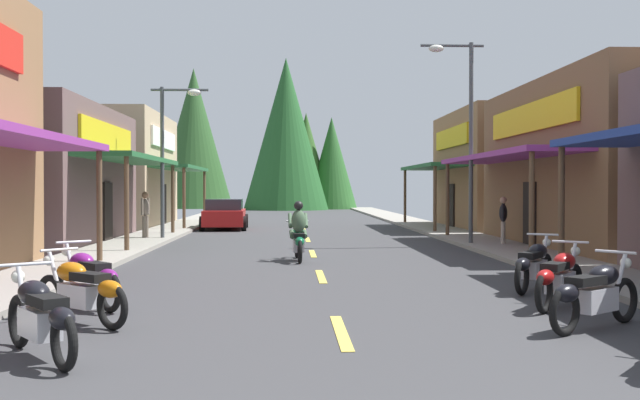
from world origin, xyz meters
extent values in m
cube|color=#38383A|center=(0.00, 26.13, -0.05)|extent=(9.70, 82.26, 0.10)
cube|color=gray|center=(-5.90, 26.13, 0.06)|extent=(2.11, 82.26, 0.12)
cube|color=gray|center=(5.90, 26.13, 0.06)|extent=(2.11, 82.26, 0.12)
cube|color=#E0C64C|center=(0.00, 8.18, 0.01)|extent=(0.16, 2.40, 0.01)
cube|color=#E0C64C|center=(0.00, 14.39, 0.01)|extent=(0.16, 2.40, 0.01)
cube|color=#E0C64C|center=(0.00, 19.95, 0.01)|extent=(0.16, 2.40, 0.01)
cube|color=#E0C64C|center=(0.00, 25.82, 0.01)|extent=(0.16, 2.40, 0.01)
cube|color=#E0C64C|center=(0.00, 32.15, 0.01)|extent=(0.16, 2.40, 0.01)
cube|color=#E0C64C|center=(0.00, 38.44, 0.01)|extent=(0.16, 2.40, 0.01)
cube|color=#E0C64C|center=(0.00, 44.38, 0.01)|extent=(0.16, 2.40, 0.01)
cube|color=#E0C64C|center=(0.00, 50.09, 0.01)|extent=(0.16, 2.40, 0.01)
cube|color=#E0C64C|center=(0.00, 55.34, 0.01)|extent=(0.16, 2.40, 0.01)
cylinder|color=brown|center=(-5.35, 16.95, 1.41)|extent=(0.14, 0.14, 2.82)
cube|color=brown|center=(-10.22, 24.30, 2.35)|extent=(6.52, 9.92, 4.70)
cube|color=#236033|center=(-6.05, 24.30, 2.90)|extent=(1.80, 8.93, 0.16)
cylinder|color=brown|center=(-5.35, 20.04, 1.41)|extent=(0.14, 0.14, 2.82)
cylinder|color=brown|center=(-5.35, 28.57, 1.41)|extent=(0.14, 0.14, 2.82)
cube|color=yellow|center=(-6.89, 24.30, 3.67)|extent=(0.10, 6.94, 0.90)
cube|color=black|center=(-6.91, 24.30, 1.05)|extent=(0.08, 1.10, 2.10)
cube|color=tan|center=(-10.30, 35.83, 2.78)|extent=(6.69, 9.39, 5.56)
cube|color=#236033|center=(-6.05, 35.83, 2.90)|extent=(1.80, 8.45, 0.16)
cylinder|color=brown|center=(-5.35, 31.81, 1.41)|extent=(0.14, 0.14, 2.82)
cylinder|color=brown|center=(-5.35, 39.86, 1.41)|extent=(0.14, 0.14, 2.82)
cube|color=white|center=(-6.89, 35.83, 4.34)|extent=(0.10, 6.57, 0.90)
cube|color=black|center=(-6.91, 35.83, 1.05)|extent=(0.08, 1.10, 2.10)
cylinder|color=brown|center=(5.35, 14.67, 1.41)|extent=(0.14, 0.14, 2.82)
cube|color=#8C338C|center=(6.05, 21.64, 2.90)|extent=(1.80, 10.27, 0.16)
cylinder|color=brown|center=(5.35, 16.70, 1.41)|extent=(0.14, 0.14, 2.82)
cylinder|color=brown|center=(5.35, 26.58, 1.41)|extent=(0.14, 0.14, 2.82)
cube|color=yellow|center=(6.89, 21.64, 4.12)|extent=(0.10, 7.99, 0.90)
cube|color=black|center=(6.91, 21.64, 1.05)|extent=(0.08, 1.10, 2.10)
cube|color=olive|center=(11.34, 33.00, 2.73)|extent=(8.78, 9.29, 5.47)
cube|color=#236033|center=(6.05, 33.00, 2.90)|extent=(1.80, 8.36, 0.16)
cylinder|color=brown|center=(5.35, 29.02, 1.41)|extent=(0.14, 0.14, 2.82)
cylinder|color=brown|center=(5.35, 36.98, 1.41)|extent=(0.14, 0.14, 2.82)
cube|color=yellow|center=(6.89, 33.00, 4.26)|extent=(0.10, 6.50, 0.90)
cube|color=black|center=(6.91, 33.00, 1.05)|extent=(0.08, 1.10, 2.10)
cylinder|color=#474C51|center=(-5.25, 25.49, 2.77)|extent=(0.14, 0.14, 5.55)
cylinder|color=#474C51|center=(-4.62, 25.49, 5.45)|extent=(2.06, 0.10, 0.10)
ellipsoid|color=silver|center=(-4.09, 25.49, 5.35)|extent=(0.50, 0.30, 0.24)
cylinder|color=#474C51|center=(5.25, 22.49, 3.32)|extent=(0.14, 0.14, 6.64)
cylinder|color=#474C51|center=(4.62, 22.49, 6.54)|extent=(2.06, 0.10, 0.10)
ellipsoid|color=silver|center=(4.09, 22.49, 6.44)|extent=(0.50, 0.30, 0.24)
torus|color=black|center=(4.05, 8.71, 0.32)|extent=(0.57, 0.47, 0.64)
torus|color=black|center=(2.86, 7.80, 0.32)|extent=(0.57, 0.47, 0.64)
cube|color=silver|center=(3.46, 8.25, 0.40)|extent=(0.73, 0.65, 0.32)
ellipsoid|color=black|center=(3.62, 8.38, 0.72)|extent=(0.64, 0.59, 0.28)
cube|color=black|center=(3.26, 8.10, 0.68)|extent=(0.65, 0.59, 0.12)
ellipsoid|color=black|center=(2.90, 7.83, 0.55)|extent=(0.50, 0.46, 0.24)
cylinder|color=silver|center=(3.95, 8.63, 0.65)|extent=(0.33, 0.27, 0.71)
cylinder|color=silver|center=(3.86, 8.56, 1.02)|extent=(0.39, 0.50, 0.04)
sphere|color=white|center=(4.08, 8.73, 0.85)|extent=(0.16, 0.16, 0.16)
torus|color=black|center=(4.11, 10.69, 0.32)|extent=(0.48, 0.56, 0.64)
torus|color=black|center=(3.18, 9.51, 0.32)|extent=(0.48, 0.56, 0.64)
cube|color=silver|center=(3.65, 10.10, 0.40)|extent=(0.65, 0.72, 0.32)
ellipsoid|color=#A51414|center=(3.77, 10.25, 0.72)|extent=(0.60, 0.64, 0.28)
cube|color=black|center=(3.49, 9.90, 0.68)|extent=(0.59, 0.64, 0.12)
ellipsoid|color=#A51414|center=(3.21, 9.55, 0.55)|extent=(0.46, 0.49, 0.24)
cylinder|color=silver|center=(4.03, 10.58, 0.65)|extent=(0.28, 0.33, 0.71)
cylinder|color=silver|center=(3.96, 10.49, 1.02)|extent=(0.50, 0.40, 0.04)
sphere|color=white|center=(4.13, 10.71, 0.85)|extent=(0.16, 0.16, 0.16)
torus|color=black|center=(4.31, 12.66, 0.32)|extent=(0.45, 0.58, 0.64)
torus|color=black|center=(3.45, 11.43, 0.32)|extent=(0.45, 0.58, 0.64)
cube|color=silver|center=(3.88, 12.04, 0.40)|extent=(0.63, 0.73, 0.32)
ellipsoid|color=black|center=(3.99, 12.21, 0.72)|extent=(0.58, 0.64, 0.28)
cube|color=black|center=(3.73, 11.84, 0.68)|extent=(0.57, 0.65, 0.12)
ellipsoid|color=black|center=(3.48, 11.47, 0.55)|extent=(0.45, 0.50, 0.24)
cylinder|color=silver|center=(4.24, 12.55, 0.65)|extent=(0.26, 0.34, 0.71)
cylinder|color=silver|center=(4.17, 12.45, 1.02)|extent=(0.51, 0.38, 0.04)
sphere|color=white|center=(4.33, 12.68, 0.85)|extent=(0.16, 0.16, 0.16)
torus|color=black|center=(-3.91, 7.39, 0.32)|extent=(0.46, 0.58, 0.64)
torus|color=black|center=(-3.02, 6.18, 0.32)|extent=(0.46, 0.58, 0.64)
cube|color=silver|center=(-3.47, 6.79, 0.40)|extent=(0.64, 0.73, 0.32)
ellipsoid|color=black|center=(-3.58, 6.95, 0.72)|extent=(0.59, 0.64, 0.28)
cube|color=black|center=(-3.32, 6.59, 0.68)|extent=(0.58, 0.65, 0.12)
ellipsoid|color=black|center=(-3.05, 6.22, 0.55)|extent=(0.45, 0.50, 0.24)
cylinder|color=silver|center=(-3.83, 7.29, 0.65)|extent=(0.27, 0.34, 0.71)
cylinder|color=silver|center=(-3.76, 7.19, 1.02)|extent=(0.51, 0.39, 0.04)
sphere|color=white|center=(-3.93, 7.42, 0.85)|extent=(0.16, 0.16, 0.16)
torus|color=black|center=(-4.19, 9.44, 0.32)|extent=(0.55, 0.50, 0.64)
torus|color=black|center=(-3.06, 8.45, 0.32)|extent=(0.55, 0.50, 0.64)
cube|color=silver|center=(-3.62, 8.95, 0.40)|extent=(0.71, 0.67, 0.32)
ellipsoid|color=#BF660C|center=(-3.77, 9.08, 0.72)|extent=(0.63, 0.61, 0.28)
cube|color=black|center=(-3.43, 8.78, 0.68)|extent=(0.64, 0.61, 0.12)
ellipsoid|color=#BF660C|center=(-3.10, 8.48, 0.55)|extent=(0.49, 0.47, 0.24)
cylinder|color=silver|center=(-4.09, 9.35, 0.65)|extent=(0.32, 0.29, 0.71)
cylinder|color=silver|center=(-4.00, 9.27, 1.02)|extent=(0.42, 0.48, 0.04)
sphere|color=white|center=(-4.21, 9.46, 0.85)|extent=(0.16, 0.16, 0.16)
torus|color=black|center=(-4.40, 11.01, 0.32)|extent=(0.49, 0.55, 0.64)
torus|color=black|center=(-3.43, 9.87, 0.32)|extent=(0.49, 0.55, 0.64)
cube|color=silver|center=(-3.91, 10.44, 0.40)|extent=(0.67, 0.71, 0.32)
ellipsoid|color=#721972|center=(-4.04, 10.59, 0.72)|extent=(0.61, 0.63, 0.28)
cube|color=black|center=(-3.75, 10.25, 0.68)|extent=(0.60, 0.64, 0.12)
ellipsoid|color=#721972|center=(-3.46, 9.91, 0.55)|extent=(0.47, 0.49, 0.24)
cylinder|color=silver|center=(-4.31, 10.91, 0.65)|extent=(0.29, 0.32, 0.71)
cylinder|color=silver|center=(-4.24, 10.82, 1.02)|extent=(0.48, 0.42, 0.04)
sphere|color=white|center=(-4.42, 11.03, 0.85)|extent=(0.16, 0.16, 0.16)
torus|color=black|center=(-0.47, 18.68, 0.32)|extent=(0.12, 0.64, 0.64)
torus|color=black|center=(-0.41, 17.18, 0.32)|extent=(0.12, 0.64, 0.64)
cube|color=silver|center=(-0.44, 17.93, 0.40)|extent=(0.31, 0.71, 0.32)
ellipsoid|color=#0C5933|center=(-0.45, 18.13, 0.72)|extent=(0.34, 0.57, 0.28)
cube|color=black|center=(-0.43, 17.68, 0.68)|extent=(0.30, 0.61, 0.12)
ellipsoid|color=#0C5933|center=(-0.41, 17.23, 0.55)|extent=(0.26, 0.45, 0.24)
cylinder|color=silver|center=(-0.47, 18.55, 0.65)|extent=(0.07, 0.37, 0.71)
cylinder|color=silver|center=(-0.46, 18.43, 1.02)|extent=(0.60, 0.06, 0.04)
sphere|color=white|center=(-0.47, 18.71, 0.85)|extent=(0.16, 0.16, 0.16)
ellipsoid|color=#3F593F|center=(-0.44, 17.78, 1.05)|extent=(0.39, 0.39, 0.64)
sphere|color=black|center=(-0.44, 17.83, 1.45)|extent=(0.24, 0.24, 0.24)
cylinder|color=#3F593F|center=(-0.60, 17.95, 0.70)|extent=(0.16, 0.43, 0.24)
cylinder|color=#3F593F|center=(-0.66, 18.08, 1.05)|extent=(0.12, 0.51, 0.40)
cylinder|color=#3F593F|center=(-0.28, 17.96, 0.70)|extent=(0.16, 0.43, 0.24)
cylinder|color=#3F593F|center=(-0.24, 18.09, 1.05)|extent=(0.12, 0.51, 0.40)
cylinder|color=#B2A599|center=(6.21, 22.14, 0.41)|extent=(0.14, 0.14, 0.82)
cylinder|color=#B2A599|center=(6.27, 22.31, 0.41)|extent=(0.14, 0.14, 0.82)
ellipsoid|color=black|center=(6.24, 22.23, 1.10)|extent=(0.36, 0.42, 0.58)
cylinder|color=black|center=(6.17, 22.00, 1.13)|extent=(0.09, 0.09, 0.55)
cylinder|color=black|center=(6.32, 22.45, 1.13)|extent=(0.09, 0.09, 0.55)
sphere|color=tan|center=(6.24, 22.23, 1.52)|extent=(0.22, 0.22, 0.22)
cylinder|color=#726659|center=(-5.89, 25.44, 0.45)|extent=(0.14, 0.14, 0.89)
cylinder|color=#726659|center=(-5.84, 25.61, 0.45)|extent=(0.14, 0.14, 0.89)
ellipsoid|color=#726659|center=(-5.87, 25.52, 1.21)|extent=(0.35, 0.42, 0.63)
cylinder|color=#726659|center=(-5.93, 25.29, 1.24)|extent=(0.09, 0.09, 0.60)
cylinder|color=#726659|center=(-5.80, 25.75, 1.24)|extent=(0.09, 0.09, 0.60)
sphere|color=#8C664C|center=(-5.87, 25.52, 1.66)|extent=(0.24, 0.24, 0.24)
cube|color=#B21919|center=(-3.65, 32.99, 0.55)|extent=(1.93, 4.35, 0.70)
cube|color=#262D38|center=(-3.64, 32.84, 1.10)|extent=(1.67, 2.25, 0.60)
cylinder|color=black|center=(-4.61, 34.42, 0.33)|extent=(0.24, 0.67, 0.66)
cylinder|color=black|center=(-2.77, 34.47, 0.33)|extent=(0.24, 0.67, 0.66)
cylinder|color=black|center=(-4.52, 31.52, 0.33)|extent=(0.24, 0.67, 0.66)
cylinder|color=black|center=(-2.69, 31.57, 0.33)|extent=(0.24, 0.67, 0.66)
cone|color=#205223|center=(-0.94, 64.33, 6.69)|extent=(7.50, 7.50, 13.39)
cone|color=#265623|center=(3.22, 66.67, 4.20)|extent=(4.70, 4.70, 8.40)
cone|color=#315823|center=(0.90, 67.08, 4.41)|extent=(4.94, 4.94, 8.83)
cone|color=#284F23|center=(-9.73, 69.86, 6.64)|extent=(7.44, 7.44, 13.28)
camera|label=1|loc=(-0.69, -1.64, 1.91)|focal=41.96mm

